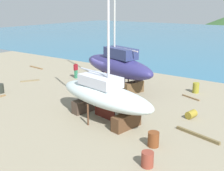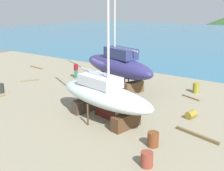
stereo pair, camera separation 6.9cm
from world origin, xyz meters
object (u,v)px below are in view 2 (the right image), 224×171
at_px(sailboat_small_center, 118,65).
at_px(barrel_tipped_center, 191,114).
at_px(worker, 76,70).
at_px(barrel_tipped_right, 196,88).
at_px(barrel_ochre, 153,139).
at_px(sailboat_large_starboard, 104,95).
at_px(barrel_rust_far, 147,159).
at_px(barrel_blue_faded, 0,88).

height_order(sailboat_small_center, barrel_tipped_center, sailboat_small_center).
height_order(worker, barrel_tipped_right, worker).
bearing_deg(barrel_ochre, sailboat_large_starboard, 161.78).
bearing_deg(barrel_rust_far, barrel_tipped_center, 93.56).
height_order(barrel_tipped_right, barrel_tipped_center, barrel_tipped_right).
height_order(barrel_tipped_right, barrel_rust_far, barrel_tipped_right).
xyz_separation_m(worker, barrel_ochre, (14.05, -8.78, -0.48)).
height_order(sailboat_large_starboard, barrel_blue_faded, sailboat_large_starboard).
height_order(sailboat_small_center, barrel_ochre, sailboat_small_center).
xyz_separation_m(worker, barrel_tipped_center, (14.32, -3.52, -0.64)).
bearing_deg(barrel_blue_faded, barrel_rust_far, -9.61).
distance_m(sailboat_small_center, barrel_tipped_right, 7.55).
bearing_deg(worker, sailboat_large_starboard, -36.61).
distance_m(sailboat_small_center, sailboat_large_starboard, 7.99).
bearing_deg(sailboat_small_center, worker, 15.54).
xyz_separation_m(sailboat_small_center, barrel_tipped_center, (8.66, -3.34, -1.89)).
bearing_deg(sailboat_small_center, barrel_tipped_right, -141.50).
bearing_deg(sailboat_small_center, barrel_ochre, 151.62).
bearing_deg(barrel_ochre, barrel_rust_far, -70.35).
distance_m(barrel_tipped_right, barrel_ochre, 11.36).
bearing_deg(barrel_blue_faded, sailboat_small_center, 45.57).
bearing_deg(barrel_blue_faded, barrel_ochre, -2.88).
bearing_deg(barrel_rust_far, barrel_blue_faded, 170.39).
relative_size(worker, barrel_rust_far, 2.20).
bearing_deg(sailboat_large_starboard, barrel_ochre, -7.65).
bearing_deg(worker, sailboat_small_center, -0.72).
xyz_separation_m(barrel_ochre, barrel_tipped_center, (0.27, 5.26, -0.16)).
xyz_separation_m(barrel_ochre, barrel_blue_faded, (-16.04, 0.81, -0.01)).
bearing_deg(sailboat_small_center, sailboat_large_starboard, 135.08).
height_order(worker, barrel_rust_far, worker).
bearing_deg(sailboat_large_starboard, sailboat_small_center, 128.31).
distance_m(barrel_ochre, barrel_tipped_center, 5.27).
xyz_separation_m(barrel_tipped_right, barrel_tipped_center, (1.80, -6.00, -0.19)).
bearing_deg(barrel_blue_faded, sailboat_large_starboard, 3.69).
bearing_deg(barrel_tipped_center, barrel_rust_far, -86.44).
xyz_separation_m(sailboat_small_center, sailboat_large_starboard, (3.72, -7.07, -0.38)).
distance_m(barrel_rust_far, barrel_blue_faded, 17.00).
bearing_deg(sailboat_small_center, barrel_blue_faded, 62.91).
distance_m(worker, barrel_blue_faded, 8.23).
bearing_deg(barrel_rust_far, worker, 143.80).
bearing_deg(barrel_ochre, worker, 147.99).
xyz_separation_m(sailboat_large_starboard, barrel_tipped_center, (4.95, 3.72, -1.51)).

